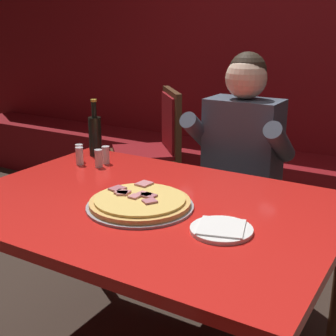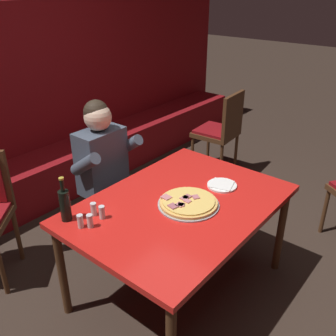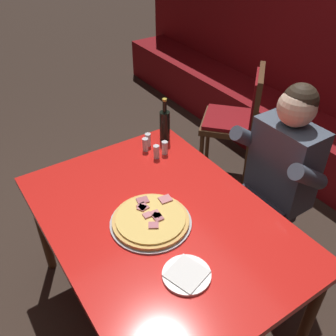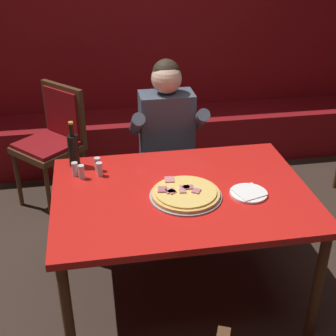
% 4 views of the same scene
% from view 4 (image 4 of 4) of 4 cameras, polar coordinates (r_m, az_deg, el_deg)
% --- Properties ---
extents(ground_plane, '(24.00, 24.00, 0.00)m').
position_cam_4_polar(ground_plane, '(3.10, 1.49, -14.79)').
color(ground_plane, '#33261E').
extents(booth_wall_panel, '(6.80, 0.16, 1.90)m').
position_cam_4_polar(booth_wall_panel, '(4.57, -3.76, 13.51)').
color(booth_wall_panel, maroon).
rests_on(booth_wall_panel, ground_plane).
extents(booth_bench, '(6.46, 0.48, 0.46)m').
position_cam_4_polar(booth_bench, '(4.51, -3.01, 3.61)').
color(booth_bench, maroon).
rests_on(booth_bench, ground_plane).
extents(main_dining_table, '(1.45, 1.04, 0.75)m').
position_cam_4_polar(main_dining_table, '(2.68, 1.67, -4.11)').
color(main_dining_table, '#4C2D19').
rests_on(main_dining_table, ground_plane).
extents(pizza, '(0.40, 0.40, 0.05)m').
position_cam_4_polar(pizza, '(2.59, 2.15, -3.16)').
color(pizza, '#9E9EA3').
rests_on(pizza, main_dining_table).
extents(plate_white_paper, '(0.21, 0.21, 0.02)m').
position_cam_4_polar(plate_white_paper, '(2.65, 9.80, -3.04)').
color(plate_white_paper, white).
rests_on(plate_white_paper, main_dining_table).
extents(beer_bottle, '(0.07, 0.07, 0.29)m').
position_cam_4_polar(beer_bottle, '(2.92, -11.45, 2.23)').
color(beer_bottle, black).
rests_on(beer_bottle, main_dining_table).
extents(shaker_black_pepper, '(0.04, 0.04, 0.09)m').
position_cam_4_polar(shaker_black_pepper, '(2.84, -11.27, -0.20)').
color(shaker_black_pepper, silver).
rests_on(shaker_black_pepper, main_dining_table).
extents(shaker_oregano, '(0.04, 0.04, 0.09)m').
position_cam_4_polar(shaker_oregano, '(2.87, -8.58, 0.39)').
color(shaker_oregano, silver).
rests_on(shaker_oregano, main_dining_table).
extents(shaker_red_pepper_flakes, '(0.04, 0.04, 0.09)m').
position_cam_4_polar(shaker_red_pepper_flakes, '(2.80, -10.50, -0.54)').
color(shaker_red_pepper_flakes, silver).
rests_on(shaker_red_pepper_flakes, main_dining_table).
extents(shaker_parmesan, '(0.04, 0.04, 0.09)m').
position_cam_4_polar(shaker_parmesan, '(2.81, -8.34, -0.22)').
color(shaker_parmesan, silver).
rests_on(shaker_parmesan, main_dining_table).
extents(diner_seated_blue_shirt, '(0.53, 0.53, 1.27)m').
position_cam_4_polar(diner_seated_blue_shirt, '(3.32, 0.07, 3.17)').
color(diner_seated_blue_shirt, black).
rests_on(diner_seated_blue_shirt, ground_plane).
extents(dining_chair_far_left, '(0.62, 0.62, 0.97)m').
position_cam_4_polar(dining_chair_far_left, '(3.82, -13.71, 3.81)').
color(dining_chair_far_left, '#4C2D19').
rests_on(dining_chair_far_left, ground_plane).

